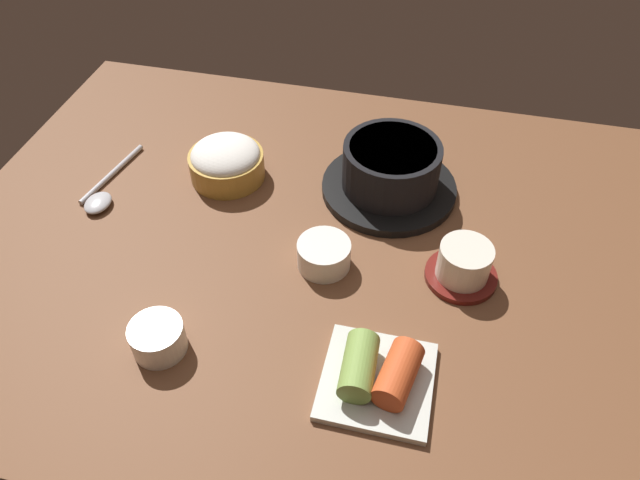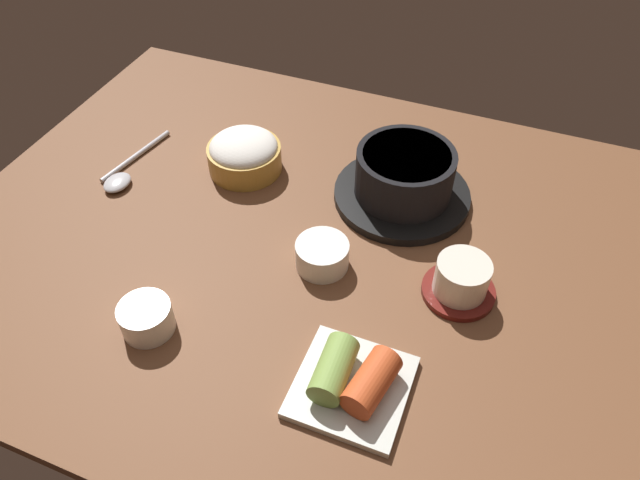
{
  "view_description": "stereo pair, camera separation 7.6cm",
  "coord_description": "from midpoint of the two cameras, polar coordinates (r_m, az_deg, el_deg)",
  "views": [
    {
      "loc": [
        14.23,
        -53.55,
        59.87
      ],
      "look_at": [
        2.0,
        -2.0,
        5.0
      ],
      "focal_mm": 33.21,
      "sensor_mm": 36.0,
      "label": 1
    },
    {
      "loc": [
        21.5,
        -51.27,
        59.87
      ],
      "look_at": [
        2.0,
        -2.0,
        5.0
      ],
      "focal_mm": 33.21,
      "sensor_mm": 36.0,
      "label": 2
    }
  ],
  "objects": [
    {
      "name": "side_bowl_near",
      "position": [
        0.71,
        -18.4,
        -9.07
      ],
      "size": [
        6.24,
        6.24,
        3.8
      ],
      "color": "white",
      "rests_on": "dining_table"
    },
    {
      "name": "tea_cup_with_saucer",
      "position": [
        0.75,
        10.89,
        -2.48
      ],
      "size": [
        9.19,
        9.19,
        5.38
      ],
      "color": "maroon",
      "rests_on": "dining_table"
    },
    {
      "name": "kimchi_plate",
      "position": [
        0.65,
        2.2,
        -13.04
      ],
      "size": [
        12.11,
        12.11,
        4.69
      ],
      "color": "silver",
      "rests_on": "dining_table"
    },
    {
      "name": "rice_bowl",
      "position": [
        0.9,
        -11.45,
        7.38
      ],
      "size": [
        11.16,
        11.16,
        5.97
      ],
      "color": "#B78C38",
      "rests_on": "dining_table"
    },
    {
      "name": "stone_pot",
      "position": [
        0.85,
        4.28,
        6.52
      ],
      "size": [
        19.69,
        19.69,
        8.12
      ],
      "color": "black",
      "rests_on": "dining_table"
    },
    {
      "name": "banchan_cup_center",
      "position": [
        0.76,
        -2.49,
        -1.5
      ],
      "size": [
        6.93,
        6.93,
        3.68
      ],
      "color": "white",
      "rests_on": "dining_table"
    },
    {
      "name": "dining_table",
      "position": [
        0.81,
        -3.75,
        -0.88
      ],
      "size": [
        100.0,
        76.0,
        2.0
      ],
      "primitive_type": "cube",
      "color": "brown",
      "rests_on": "ground"
    },
    {
      "name": "spoon",
      "position": [
        0.93,
        -22.53,
        3.96
      ],
      "size": [
        4.88,
        16.69,
        1.35
      ],
      "color": "#B7B7BC",
      "rests_on": "dining_table"
    }
  ]
}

